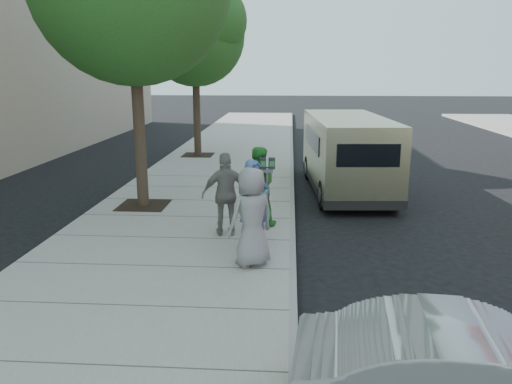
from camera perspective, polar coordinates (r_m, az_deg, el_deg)
ground at (r=10.20m, az=-3.98°, el=-6.13°), size 120.00×120.00×0.00m
sidewalk at (r=10.36m, az=-9.50°, el=-5.55°), size 5.00×60.00×0.15m
curb_face at (r=10.09m, az=4.19°, el=-5.92°), size 0.12×60.00×0.16m
tree_far at (r=19.88m, az=-6.90°, el=17.80°), size 3.92×3.80×6.49m
parking_meter at (r=10.44m, az=1.29°, el=1.64°), size 0.33×0.15×1.55m
van at (r=14.65m, az=10.29°, el=4.48°), size 2.35×5.98×2.18m
sedan at (r=5.51m, az=24.26°, el=-19.17°), size 3.67×1.55×1.18m
person_officer at (r=9.43m, az=-0.23°, el=-1.39°), size 0.74×0.67×1.70m
person_green_shirt at (r=10.78m, az=0.16°, el=0.64°), size 0.92×0.76×1.74m
person_gray_shirt at (r=8.55m, az=-0.50°, el=-2.88°), size 1.01×0.94×1.74m
person_striped_polo at (r=10.15m, az=-3.39°, el=-0.27°), size 1.07×0.63×1.72m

